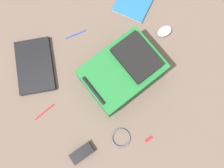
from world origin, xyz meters
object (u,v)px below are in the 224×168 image
Objects in this scene: backpack at (123,72)px; pen_blue at (45,112)px; power_brick at (82,153)px; laptop at (35,66)px; cable_coil at (121,138)px; usb_stick at (149,139)px; pen_black at (76,34)px; computer_mouse at (165,31)px.

backpack is 0.53m from pen_blue.
pen_blue is (0.32, 0.10, -0.01)m from power_brick.
cable_coil is at bearing -156.73° from laptop.
laptop is 2.72× the size of pen_blue.
power_brick is at bearing 74.33° from usb_stick.
computer_mouse is at bearing -115.82° from pen_black.
computer_mouse is at bearing -37.07° from usb_stick.
usb_stick is (-0.79, -0.10, 0.00)m from pen_black.
pen_black is at bearing -46.34° from pen_blue.
pen_black is 2.86× the size of usb_stick.
pen_black is at bearing -3.49° from cable_coil.
pen_black is (0.25, 0.51, -0.02)m from computer_mouse.
usb_stick is (-0.08, -0.14, -0.00)m from cable_coil.
power_brick is (0.03, 0.24, 0.01)m from cable_coil.
pen_blue is at bearing 44.34° from cable_coil.
laptop reaches higher than cable_coil.
usb_stick is at bearing -149.74° from laptop.
pen_blue is (-0.36, 0.38, 0.00)m from pen_black.
usb_stick is at bearing -105.67° from power_brick.
pen_black is at bearing -76.30° from laptop.
power_brick reaches higher than usb_stick.
pen_black and pen_blue have the same top height.
power_brick is at bearing -177.02° from laptop.
pen_black is (0.68, -0.28, -0.01)m from power_brick.
computer_mouse is 0.67× the size of pen_blue.
power_brick is 0.33m from pen_blue.
pen_black is (0.08, -0.31, -0.01)m from laptop.
backpack is 0.41m from pen_black.
backpack is at bearing -5.37° from usb_stick.
computer_mouse is at bearing -101.68° from laptop.
usb_stick is (-0.71, -0.42, -0.01)m from laptop.
power_brick reaches higher than pen_black.
usb_stick is (-0.54, 0.41, -0.02)m from computer_mouse.
backpack is at bearing -123.22° from laptop.
backpack is at bearing -91.30° from pen_blue.
laptop reaches higher than usb_stick.
backpack is 5.01× the size of computer_mouse.
cable_coil reaches higher than pen_blue.
laptop is 0.29m from pen_blue.
pen_black is 0.80m from usb_stick.
pen_blue is (-0.12, 0.89, -0.02)m from computer_mouse.
power_brick is (-0.43, 0.79, -0.01)m from computer_mouse.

